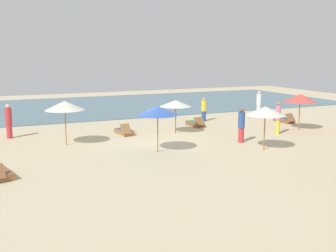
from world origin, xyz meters
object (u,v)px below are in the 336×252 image
umbrella_1 (176,103)px  lounger_0 (124,131)px  person_2 (278,117)px  lounger_3 (195,123)px  person_1 (241,125)px  person_3 (9,121)px  person_5 (259,104)px  umbrella_4 (265,111)px  lounger_1 (1,174)px  umbrella_3 (300,98)px  umbrella_2 (65,106)px  person_0 (204,110)px  umbrella_0 (158,111)px  lounger_4 (284,120)px

umbrella_1 → lounger_0: size_ratio=1.18×
lounger_0 → person_2: (8.36, -3.64, 0.85)m
lounger_3 → person_2: person_2 is taller
person_1 → person_3: person_3 is taller
lounger_0 → lounger_3: (5.16, 0.76, -0.00)m
lounger_0 → person_5: person_5 is taller
umbrella_4 → lounger_0: size_ratio=1.27×
lounger_1 → umbrella_3: bearing=10.2°
person_3 → umbrella_4: bearing=-35.4°
umbrella_2 → umbrella_4: bearing=-29.8°
umbrella_2 → person_5: 15.82m
umbrella_3 → umbrella_4: size_ratio=1.04×
umbrella_2 → person_1: (8.78, -3.16, -1.15)m
person_2 → umbrella_1: bearing=154.0°
person_0 → person_1: bearing=-102.4°
umbrella_1 → person_3: bearing=164.4°
umbrella_2 → umbrella_1: bearing=4.5°
umbrella_1 → lounger_0: 3.48m
lounger_1 → person_5: 20.61m
umbrella_0 → person_1: size_ratio=1.22×
umbrella_0 → person_5: (11.42, 7.46, -1.08)m
umbrella_2 → umbrella_4: size_ratio=1.07×
umbrella_3 → lounger_4: size_ratio=1.33×
lounger_3 → lounger_4: bearing=-10.6°
lounger_4 → person_3: person_3 is taller
lounger_4 → lounger_3: bearing=169.4°
umbrella_3 → person_3: size_ratio=1.16×
lounger_0 → lounger_3: bearing=8.4°
umbrella_4 → person_5: 11.22m
lounger_0 → person_2: bearing=-23.5°
umbrella_3 → person_5: bearing=78.9°
umbrella_1 → lounger_1: size_ratio=1.13×
umbrella_3 → person_5: (1.12, 5.71, -1.05)m
lounger_3 → person_3: bearing=175.9°
umbrella_0 → person_3: umbrella_0 is taller
person_0 → person_3: size_ratio=0.86×
umbrella_3 → person_2: size_ratio=1.15×
umbrella_4 → umbrella_1: bearing=112.1°
umbrella_2 → person_0: umbrella_2 is taller
umbrella_3 → person_3: bearing=164.3°
lounger_1 → person_0: person_0 is taller
lounger_3 → lounger_4: lounger_4 is taller
lounger_1 → person_3: size_ratio=0.92×
person_3 → person_5: size_ratio=1.02×
lounger_1 → person_3: (0.73, 7.84, 0.82)m
umbrella_3 → lounger_3: size_ratio=1.30×
lounger_4 → person_3: (-17.83, 2.02, 0.81)m
umbrella_3 → person_5: size_ratio=1.19×
umbrella_3 → person_1: umbrella_3 is taller
umbrella_0 → person_1: (4.96, 0.20, -1.10)m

